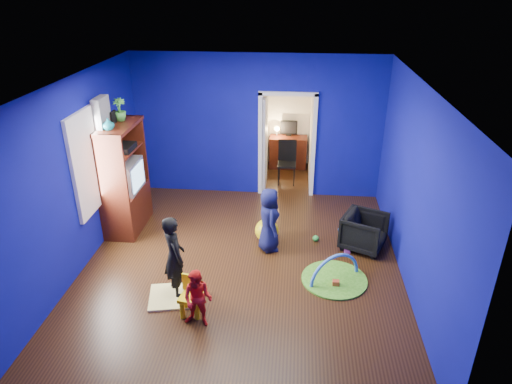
# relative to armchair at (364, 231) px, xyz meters

# --- Properties ---
(floor) EXTENTS (5.00, 5.50, 0.01)m
(floor) POSITION_rel_armchair_xyz_m (-1.99, -0.73, -0.31)
(floor) COLOR black
(floor) RESTS_ON ground
(ceiling) EXTENTS (5.00, 5.50, 0.01)m
(ceiling) POSITION_rel_armchair_xyz_m (-1.99, -0.73, 2.59)
(ceiling) COLOR white
(ceiling) RESTS_ON wall_back
(wall_back) EXTENTS (5.00, 0.02, 2.90)m
(wall_back) POSITION_rel_armchair_xyz_m (-1.99, 2.02, 1.14)
(wall_back) COLOR navy
(wall_back) RESTS_ON floor
(wall_front) EXTENTS (5.00, 0.02, 2.90)m
(wall_front) POSITION_rel_armchair_xyz_m (-1.99, -3.48, 1.14)
(wall_front) COLOR navy
(wall_front) RESTS_ON floor
(wall_left) EXTENTS (0.02, 5.50, 2.90)m
(wall_left) POSITION_rel_armchair_xyz_m (-4.49, -0.73, 1.14)
(wall_left) COLOR navy
(wall_left) RESTS_ON floor
(wall_right) EXTENTS (0.02, 5.50, 2.90)m
(wall_right) POSITION_rel_armchair_xyz_m (0.51, -0.73, 1.14)
(wall_right) COLOR navy
(wall_right) RESTS_ON floor
(alcove) EXTENTS (1.00, 1.75, 2.50)m
(alcove) POSITION_rel_armchair_xyz_m (-1.39, 2.89, 0.94)
(alcove) COLOR silver
(alcove) RESTS_ON floor
(armchair) EXTENTS (0.90, 0.89, 0.63)m
(armchair) POSITION_rel_armchair_xyz_m (0.00, 0.00, 0.00)
(armchair) COLOR black
(armchair) RESTS_ON floor
(child_black) EXTENTS (0.50, 0.55, 1.26)m
(child_black) POSITION_rel_armchair_xyz_m (-2.84, -1.50, 0.32)
(child_black) COLOR black
(child_black) RESTS_ON floor
(child_navy) EXTENTS (0.49, 0.62, 1.11)m
(child_navy) POSITION_rel_armchair_xyz_m (-1.60, -0.19, 0.24)
(child_navy) COLOR #10193A
(child_navy) RESTS_ON floor
(toddler_red) EXTENTS (0.45, 0.37, 0.83)m
(toddler_red) POSITION_rel_armchair_xyz_m (-2.39, -2.13, 0.10)
(toddler_red) COLOR red
(toddler_red) RESTS_ON floor
(vase) EXTENTS (0.22, 0.22, 0.19)m
(vase) POSITION_rel_armchair_xyz_m (-4.21, 0.02, 1.74)
(vase) COLOR #0D5B6D
(vase) RESTS_ON tv_armoire
(potted_plant) EXTENTS (0.28, 0.28, 0.38)m
(potted_plant) POSITION_rel_armchair_xyz_m (-4.21, 0.54, 1.84)
(potted_plant) COLOR #3D9034
(potted_plant) RESTS_ON tv_armoire
(tv_armoire) EXTENTS (0.58, 1.14, 1.96)m
(tv_armoire) POSITION_rel_armchair_xyz_m (-4.21, 0.32, 0.67)
(tv_armoire) COLOR #3E0F0A
(tv_armoire) RESTS_ON floor
(crt_tv) EXTENTS (0.46, 0.70, 0.54)m
(crt_tv) POSITION_rel_armchair_xyz_m (-4.17, 0.32, 0.71)
(crt_tv) COLOR silver
(crt_tv) RESTS_ON tv_armoire
(yellow_blanket) EXTENTS (0.86, 0.74, 0.03)m
(yellow_blanket) POSITION_rel_armchair_xyz_m (-2.84, -1.60, -0.30)
(yellow_blanket) COLOR #F2E07A
(yellow_blanket) RESTS_ON floor
(hopper_ball) EXTENTS (0.41, 0.41, 0.41)m
(hopper_ball) POSITION_rel_armchair_xyz_m (-1.65, 0.06, -0.11)
(hopper_ball) COLOR yellow
(hopper_ball) RESTS_ON floor
(kid_chair) EXTENTS (0.33, 0.33, 0.50)m
(kid_chair) POSITION_rel_armchair_xyz_m (-2.54, -1.93, -0.06)
(kid_chair) COLOR yellow
(kid_chair) RESTS_ON floor
(play_mat) EXTENTS (1.00, 1.00, 0.03)m
(play_mat) POSITION_rel_armchair_xyz_m (-0.54, -0.98, -0.30)
(play_mat) COLOR #3B9421
(play_mat) RESTS_ON floor
(toy_arch) EXTENTS (0.78, 0.51, 0.89)m
(toy_arch) POSITION_rel_armchair_xyz_m (-0.54, -0.98, -0.29)
(toy_arch) COLOR #3F8CD8
(toy_arch) RESTS_ON floor
(window_left) EXTENTS (0.03, 0.95, 1.55)m
(window_left) POSITION_rel_armchair_xyz_m (-4.47, -0.38, 1.24)
(window_left) COLOR white
(window_left) RESTS_ON wall_left
(curtain) EXTENTS (0.14, 0.42, 2.40)m
(curtain) POSITION_rel_armchair_xyz_m (-4.36, 0.17, 0.94)
(curtain) COLOR slate
(curtain) RESTS_ON floor
(doorway) EXTENTS (1.16, 0.10, 2.10)m
(doorway) POSITION_rel_armchair_xyz_m (-1.39, 2.02, 0.74)
(doorway) COLOR white
(doorway) RESTS_ON floor
(study_desk) EXTENTS (0.88, 0.44, 0.75)m
(study_desk) POSITION_rel_armchair_xyz_m (-1.39, 3.53, 0.06)
(study_desk) COLOR #3D140A
(study_desk) RESTS_ON floor
(desk_monitor) EXTENTS (0.40, 0.05, 0.32)m
(desk_monitor) POSITION_rel_armchair_xyz_m (-1.39, 3.65, 0.64)
(desk_monitor) COLOR black
(desk_monitor) RESTS_ON study_desk
(desk_lamp) EXTENTS (0.14, 0.14, 0.14)m
(desk_lamp) POSITION_rel_armchair_xyz_m (-1.67, 3.59, 0.62)
(desk_lamp) COLOR #FFD88C
(desk_lamp) RESTS_ON study_desk
(folding_chair) EXTENTS (0.40, 0.40, 0.92)m
(folding_chair) POSITION_rel_armchair_xyz_m (-1.39, 2.57, 0.15)
(folding_chair) COLOR black
(folding_chair) RESTS_ON floor
(book_shelf) EXTENTS (0.88, 0.24, 0.04)m
(book_shelf) POSITION_rel_armchair_xyz_m (-1.39, 3.64, 1.71)
(book_shelf) COLOR white
(book_shelf) RESTS_ON study_desk
(toy_0) EXTENTS (0.10, 0.08, 0.10)m
(toy_0) POSITION_rel_armchair_xyz_m (-0.53, -1.13, -0.26)
(toy_0) COLOR #D84C24
(toy_0) RESTS_ON floor
(toy_1) EXTENTS (0.11, 0.11, 0.11)m
(toy_1) POSITION_rel_armchair_xyz_m (-0.33, 0.48, -0.26)
(toy_1) COLOR blue
(toy_1) RESTS_ON floor
(toy_2) EXTENTS (0.10, 0.08, 0.10)m
(toy_2) POSITION_rel_armchair_xyz_m (-2.46, -1.49, -0.26)
(toy_2) COLOR #F5580C
(toy_2) RESTS_ON floor
(toy_3) EXTENTS (0.11, 0.11, 0.11)m
(toy_3) POSITION_rel_armchair_xyz_m (-0.79, 0.13, -0.26)
(toy_3) COLOR green
(toy_3) RESTS_ON floor
(toy_4) EXTENTS (0.10, 0.08, 0.10)m
(toy_4) POSITION_rel_armchair_xyz_m (-0.27, -0.18, -0.26)
(toy_4) COLOR #CD4CAE
(toy_4) RESTS_ON floor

